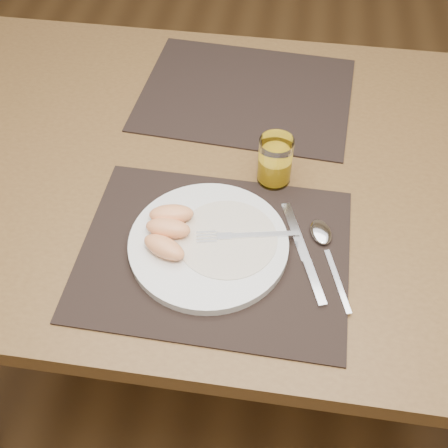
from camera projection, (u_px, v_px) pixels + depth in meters
ground at (236, 348)px, 1.66m from camera, size 5.00×5.00×0.00m
table at (241, 194)px, 1.15m from camera, size 1.40×0.90×0.75m
placemat_near at (214, 253)px, 0.95m from camera, size 0.46×0.36×0.00m
placemat_far at (246, 94)px, 1.23m from camera, size 0.47×0.38×0.00m
plate at (209, 244)px, 0.95m from camera, size 0.27×0.27×0.02m
plate_dressing at (227, 238)px, 0.94m from camera, size 0.17×0.17×0.00m
fork at (239, 236)px, 0.94m from camera, size 0.17×0.05×0.00m
knife at (306, 260)px, 0.93m from camera, size 0.09×0.21×0.01m
spoon at (323, 239)px, 0.96m from camera, size 0.08×0.19×0.01m
juice_glass at (275, 163)px, 1.02m from camera, size 0.06×0.06×0.09m
grapefruit_wedges at (168, 230)px, 0.94m from camera, size 0.09×0.13×0.03m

